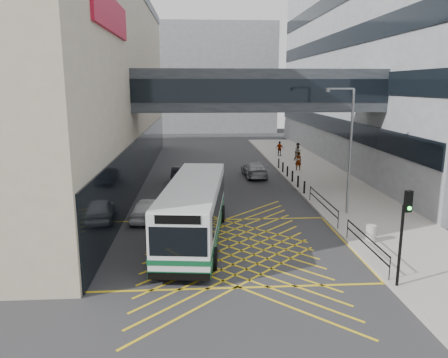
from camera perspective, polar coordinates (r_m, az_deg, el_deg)
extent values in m
plane|color=#333335|center=(21.97, 0.68, -8.85)|extent=(120.00, 120.00, 0.00)
cube|color=black|center=(37.18, -10.42, 2.86)|extent=(0.10, 41.50, 4.00)
cube|color=#AA1029|center=(25.10, -14.52, 20.09)|extent=(0.18, 9.00, 1.80)
cube|color=gray|center=(51.32, 26.98, 13.24)|extent=(24.00, 44.00, 20.00)
cube|color=black|center=(46.62, 13.31, 7.06)|extent=(0.10, 43.50, 1.60)
cube|color=black|center=(46.46, 13.56, 11.97)|extent=(0.10, 43.50, 1.60)
cube|color=black|center=(46.65, 13.81, 16.89)|extent=(0.10, 43.50, 1.60)
cube|color=black|center=(47.17, 14.07, 21.73)|extent=(0.10, 43.50, 1.60)
cube|color=gray|center=(80.46, -4.08, 12.92)|extent=(28.00, 16.00, 18.00)
cube|color=#2E3439|center=(32.77, 4.43, 11.46)|extent=(20.00, 4.00, 3.00)
cube|color=black|center=(30.77, 4.96, 11.41)|extent=(19.50, 0.06, 1.60)
cube|color=black|center=(34.77, 3.96, 11.50)|extent=(19.50, 0.06, 1.60)
cube|color=#A49F96|center=(37.80, 12.65, -0.05)|extent=(6.00, 54.00, 0.16)
cube|color=gold|center=(21.97, 0.68, -8.84)|extent=(12.00, 9.00, 0.01)
cube|color=silver|center=(22.39, -3.89, -3.92)|extent=(3.70, 11.14, 2.68)
cube|color=#0E4927|center=(22.74, -3.85, -6.76)|extent=(3.74, 11.18, 0.34)
cube|color=#0E4927|center=(22.57, -3.87, -5.49)|extent=(3.76, 11.18, 0.22)
cube|color=black|center=(22.87, -3.73, -2.67)|extent=(3.60, 9.76, 1.04)
cube|color=black|center=(17.18, -6.01, -8.13)|extent=(2.28, 0.34, 1.19)
cube|color=black|center=(16.88, -6.09, -5.31)|extent=(1.78, 0.26, 0.35)
cube|color=silver|center=(22.05, -3.94, -0.54)|extent=(3.67, 11.04, 0.10)
cube|color=black|center=(17.71, -5.92, -12.53)|extent=(2.48, 0.38, 0.30)
cube|color=black|center=(27.94, -2.57, -3.17)|extent=(2.48, 0.38, 0.30)
cylinder|color=black|center=(19.63, -8.75, -10.07)|extent=(0.39, 1.02, 0.99)
cylinder|color=black|center=(19.30, -1.33, -10.32)|extent=(0.39, 1.02, 0.99)
cylinder|color=black|center=(25.91, -5.80, -4.46)|extent=(0.39, 1.02, 0.99)
cylinder|color=black|center=(25.66, -0.25, -4.56)|extent=(0.39, 1.02, 0.99)
imported|color=white|center=(26.48, -9.91, -3.83)|extent=(2.18, 4.36, 1.33)
imported|color=black|center=(36.40, -5.70, 0.63)|extent=(1.69, 4.15, 1.29)
imported|color=gray|center=(38.27, 4.00, 1.32)|extent=(2.09, 4.59, 1.41)
cylinder|color=black|center=(18.35, 22.04, -8.10)|extent=(0.14, 0.14, 3.29)
cube|color=black|center=(17.66, 22.93, -2.70)|extent=(0.30, 0.23, 0.82)
sphere|color=#19E533|center=(17.65, 23.06, -3.54)|extent=(0.18, 0.18, 0.15)
cylinder|color=slate|center=(27.25, 16.16, 3.32)|extent=(0.17, 0.17, 7.52)
cube|color=slate|center=(26.79, 15.04, 11.33)|extent=(1.51, 0.26, 0.09)
cylinder|color=slate|center=(26.65, 13.42, 11.25)|extent=(0.29, 0.29, 0.24)
cylinder|color=#ADA89E|center=(23.31, 18.62, -6.74)|extent=(0.49, 0.49, 0.85)
cube|color=black|center=(21.11, 18.14, -7.17)|extent=(0.05, 5.00, 0.05)
cube|color=black|center=(21.24, 18.07, -8.18)|extent=(0.05, 5.00, 0.05)
cube|color=black|center=(27.44, 12.80, -2.43)|extent=(0.05, 6.00, 0.05)
cube|color=black|center=(27.54, 12.76, -3.24)|extent=(0.05, 6.00, 0.05)
cylinder|color=black|center=(19.13, 20.83, -10.84)|extent=(0.04, 0.04, 1.00)
cylinder|color=black|center=(23.46, 15.83, -6.24)|extent=(0.04, 0.04, 1.00)
cylinder|color=black|center=(24.81, 14.69, -5.16)|extent=(0.04, 0.04, 1.00)
cylinder|color=black|center=(30.35, 11.18, -1.84)|extent=(0.04, 0.04, 1.00)
cylinder|color=black|center=(32.27, 10.45, -1.07)|extent=(0.14, 0.14, 0.90)
cylinder|color=black|center=(34.16, 9.65, -0.30)|extent=(0.14, 0.14, 0.90)
cylinder|color=black|center=(36.06, 8.93, 0.38)|extent=(0.14, 0.14, 0.90)
cylinder|color=black|center=(37.98, 8.28, 0.99)|extent=(0.14, 0.14, 0.90)
cylinder|color=black|center=(39.90, 7.69, 1.55)|extent=(0.14, 0.14, 0.90)
cylinder|color=black|center=(41.83, 7.16, 2.05)|extent=(0.14, 0.14, 0.90)
imported|color=gray|center=(40.95, 9.66, 2.33)|extent=(0.70, 0.52, 1.71)
imported|color=gray|center=(46.34, 9.66, 3.54)|extent=(1.03, 0.85, 1.83)
imported|color=gray|center=(49.08, 7.29, 3.96)|extent=(1.04, 0.93, 1.61)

